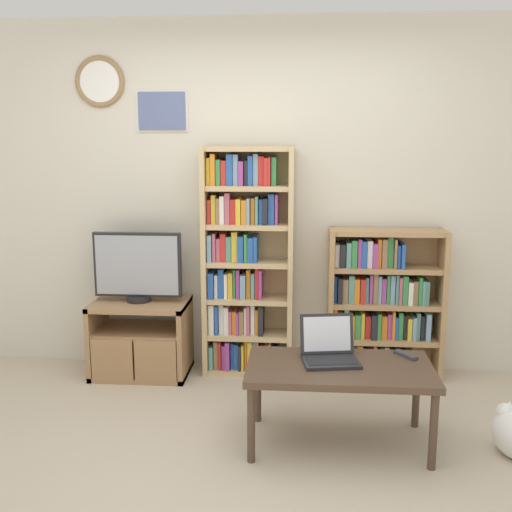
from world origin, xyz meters
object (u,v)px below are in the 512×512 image
object	(u,v)px
coffee_table	(340,374)
laptop	(329,350)
tv_stand	(141,338)
remote_near_laptop	(406,355)
television	(138,267)
bookshelf_tall	(244,263)
bookshelf_short	(380,306)

from	to	relation	value
coffee_table	laptop	xyz separation A→B (m)	(-0.06, 0.08, 0.11)
tv_stand	remote_near_laptop	bearing A→B (deg)	-23.11
tv_stand	coffee_table	size ratio (longest dim) A/B	0.67
television	bookshelf_tall	world-z (taller)	bookshelf_tall
bookshelf_short	bookshelf_tall	bearing A→B (deg)	-179.88
television	coffee_table	xyz separation A→B (m)	(1.42, -0.97, -0.39)
tv_stand	coffee_table	distance (m)	1.70
coffee_table	remote_near_laptop	distance (m)	0.44
bookshelf_tall	bookshelf_short	size ratio (longest dim) A/B	1.53
television	coffee_table	size ratio (longest dim) A/B	0.61
coffee_table	laptop	size ratio (longest dim) A/B	2.97
tv_stand	laptop	size ratio (longest dim) A/B	1.98
remote_near_laptop	television	bearing A→B (deg)	119.75
tv_stand	television	size ratio (longest dim) A/B	1.09
bookshelf_short	coffee_table	xyz separation A→B (m)	(-0.35, -1.07, -0.10)
remote_near_laptop	bookshelf_short	bearing A→B (deg)	56.12
bookshelf_short	coffee_table	bearing A→B (deg)	-108.32
tv_stand	bookshelf_tall	distance (m)	0.95
bookshelf_tall	remote_near_laptop	bearing A→B (deg)	-40.71
television	remote_near_laptop	bearing A→B (deg)	-23.70
bookshelf_tall	bookshelf_short	xyz separation A→B (m)	(1.00, 0.00, -0.30)
bookshelf_tall	bookshelf_short	bearing A→B (deg)	0.12
laptop	remote_near_laptop	distance (m)	0.47
tv_stand	bookshelf_short	size ratio (longest dim) A/B	0.64
bookshelf_short	coffee_table	distance (m)	1.13
bookshelf_tall	coffee_table	world-z (taller)	bookshelf_tall
laptop	remote_near_laptop	xyz separation A→B (m)	(0.45, 0.09, -0.05)
television	coffee_table	bearing A→B (deg)	-34.27
bookshelf_short	laptop	world-z (taller)	bookshelf_short
tv_stand	laptop	distance (m)	1.62
television	bookshelf_tall	xyz separation A→B (m)	(0.77, 0.10, 0.02)
bookshelf_short	coffee_table	world-z (taller)	bookshelf_short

